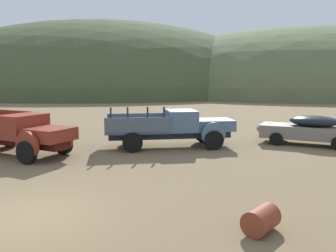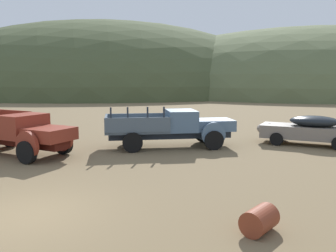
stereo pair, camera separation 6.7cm
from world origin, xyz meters
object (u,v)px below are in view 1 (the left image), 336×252
at_px(car_primer_gray, 305,129).
at_px(oil_drum_tipped, 261,220).
at_px(truck_rust_red, 22,133).
at_px(truck_chalk_blue, 179,127).

height_order(car_primer_gray, oil_drum_tipped, car_primer_gray).
distance_m(truck_rust_red, oil_drum_tipped, 11.87).
bearing_deg(car_primer_gray, truck_rust_red, 35.55).
bearing_deg(truck_rust_red, car_primer_gray, 37.77).
distance_m(truck_rust_red, truck_chalk_blue, 7.48).
relative_size(truck_rust_red, car_primer_gray, 1.20).
height_order(truck_rust_red, car_primer_gray, truck_rust_red).
relative_size(truck_rust_red, truck_chalk_blue, 0.93).
relative_size(car_primer_gray, oil_drum_tipped, 4.98).
bearing_deg(truck_rust_red, oil_drum_tipped, -14.82).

